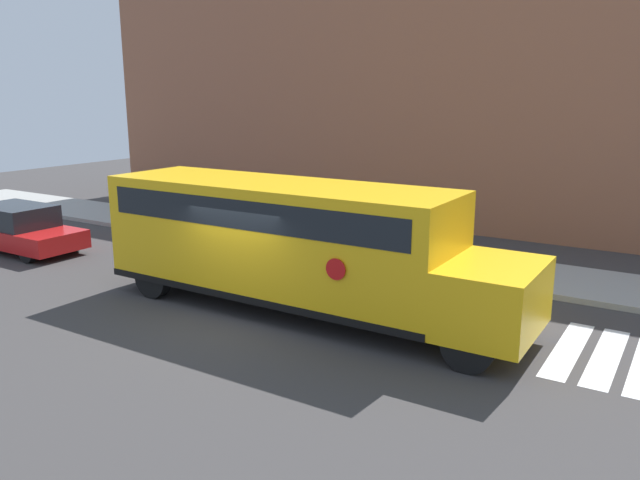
{
  "coord_description": "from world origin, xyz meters",
  "views": [
    {
      "loc": [
        8.59,
        -10.42,
        4.97
      ],
      "look_at": [
        1.12,
        1.53,
        1.64
      ],
      "focal_mm": 35.0,
      "sensor_mm": 36.0,
      "label": 1
    }
  ],
  "objects": [
    {
      "name": "school_bus",
      "position": [
        0.66,
        1.03,
        1.71
      ],
      "size": [
        10.21,
        2.57,
        2.98
      ],
      "color": "yellow",
      "rests_on": "ground"
    },
    {
      "name": "building_backdrop",
      "position": [
        0.0,
        13.0,
        4.65
      ],
      "size": [
        32.0,
        4.0,
        9.29
      ],
      "color": "#935B42",
      "rests_on": "ground"
    },
    {
      "name": "ground_plane",
      "position": [
        0.0,
        0.0,
        0.0
      ],
      "size": [
        60.0,
        60.0,
        0.0
      ],
      "primitive_type": "plane",
      "color": "#3A3838"
    },
    {
      "name": "sidewalk_strip",
      "position": [
        0.0,
        6.5,
        0.07
      ],
      "size": [
        44.0,
        3.0,
        0.15
      ],
      "color": "#9E9E99",
      "rests_on": "ground"
    },
    {
      "name": "parked_car",
      "position": [
        -9.97,
        1.04,
        0.72
      ],
      "size": [
        4.42,
        1.83,
        1.47
      ],
      "color": "red",
      "rests_on": "ground"
    }
  ]
}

